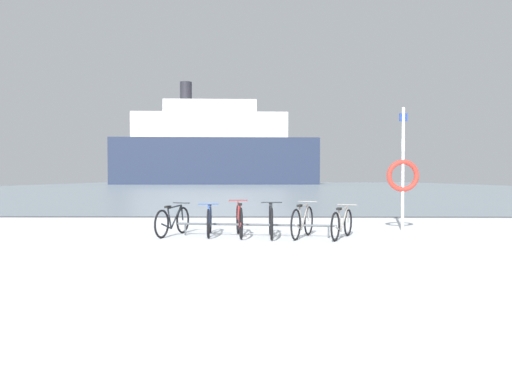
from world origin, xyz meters
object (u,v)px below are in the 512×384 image
(bicycle_2, at_px, (239,220))
(bicycle_3, at_px, (271,221))
(bicycle_0, at_px, (173,221))
(bicycle_1, at_px, (209,221))
(bicycle_4, at_px, (303,222))
(bicycle_5, at_px, (342,223))
(ferry_ship, at_px, (214,150))
(rescue_post, at_px, (403,173))

(bicycle_2, xyz_separation_m, bicycle_3, (0.73, -0.14, 0.00))
(bicycle_0, bearing_deg, bicycle_2, -5.30)
(bicycle_1, xyz_separation_m, bicycle_4, (2.18, -0.40, 0.02))
(bicycle_4, bearing_deg, bicycle_0, 173.28)
(bicycle_3, relative_size, bicycle_5, 1.14)
(bicycle_2, distance_m, ferry_ship, 84.71)
(bicycle_2, xyz_separation_m, bicycle_4, (1.45, -0.21, -0.01))
(bicycle_2, bearing_deg, bicycle_5, -8.62)
(bicycle_2, height_order, rescue_post, rescue_post)
(bicycle_3, xyz_separation_m, bicycle_4, (0.72, -0.07, -0.01))
(bicycle_5, bearing_deg, bicycle_4, 170.76)
(bicycle_0, distance_m, bicycle_1, 0.86)
(bicycle_3, height_order, bicycle_4, bicycle_3)
(rescue_post, bearing_deg, bicycle_0, -169.42)
(bicycle_4, distance_m, bicycle_5, 0.89)
(bicycle_0, xyz_separation_m, bicycle_2, (1.58, -0.15, 0.03))
(bicycle_2, xyz_separation_m, ferry_ship, (-8.57, 84.04, 6.19))
(bicycle_0, bearing_deg, bicycle_4, -6.72)
(bicycle_5, bearing_deg, ferry_ship, 97.36)
(bicycle_3, distance_m, rescue_post, 3.83)
(bicycle_1, relative_size, rescue_post, 0.55)
(bicycle_1, height_order, rescue_post, rescue_post)
(bicycle_2, distance_m, bicycle_5, 2.36)
(bicycle_3, xyz_separation_m, bicycle_5, (1.60, -0.21, -0.04))
(bicycle_0, distance_m, ferry_ship, 84.42)
(bicycle_2, relative_size, ferry_ship, 0.05)
(bicycle_0, relative_size, bicycle_5, 1.04)
(bicycle_2, distance_m, bicycle_4, 1.47)
(bicycle_1, distance_m, bicycle_2, 0.75)
(bicycle_3, bearing_deg, bicycle_0, 172.96)
(bicycle_1, xyz_separation_m, bicycle_5, (3.06, -0.54, -0.01))
(bicycle_1, relative_size, bicycle_4, 1.07)
(bicycle_2, distance_m, rescue_post, 4.45)
(bicycle_2, height_order, ferry_ship, ferry_ship)
(bicycle_0, relative_size, bicycle_4, 1.00)
(bicycle_5, bearing_deg, bicycle_3, 172.35)
(bicycle_0, height_order, bicycle_2, bicycle_2)
(bicycle_0, xyz_separation_m, rescue_post, (5.72, 1.07, 1.14))
(bicycle_0, xyz_separation_m, bicycle_3, (2.32, -0.29, 0.03))
(bicycle_1, distance_m, ferry_ship, 84.45)
(bicycle_0, height_order, bicycle_5, bicycle_0)
(bicycle_4, height_order, ferry_ship, ferry_ship)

